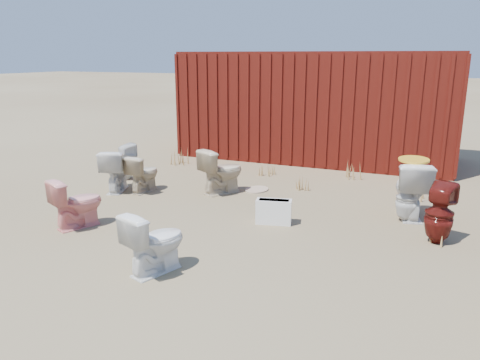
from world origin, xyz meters
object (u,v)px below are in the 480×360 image
at_px(toilet_front_maroon, 439,213).
at_px(toilet_back_e, 407,198).
at_px(loose_tank, 274,212).
at_px(toilet_back_beige_right, 222,171).
at_px(toilet_back_beige_left, 143,173).
at_px(shipping_container, 317,105).
at_px(toilet_back_yellowlid, 411,189).
at_px(toilet_front_a, 116,170).
at_px(toilet_front_pink, 77,203).
at_px(toilet_back_a, 127,162).
at_px(toilet_front_c, 155,242).

bearing_deg(toilet_front_maroon, toilet_back_e, -42.49).
bearing_deg(loose_tank, toilet_back_beige_right, 127.47).
bearing_deg(toilet_back_e, toilet_front_maroon, 140.24).
bearing_deg(toilet_back_e, toilet_back_beige_left, 20.95).
bearing_deg(shipping_container, toilet_back_beige_right, -101.77).
relative_size(toilet_back_beige_right, loose_tank, 1.57).
height_order(toilet_back_e, loose_tank, toilet_back_e).
relative_size(toilet_front_maroon, toilet_back_yellowlid, 0.92).
distance_m(toilet_front_a, toilet_back_e, 4.83).
relative_size(toilet_front_pink, toilet_back_e, 1.00).
relative_size(toilet_back_beige_left, loose_tank, 1.30).
xyz_separation_m(toilet_front_maroon, toilet_back_a, (-5.55, 1.10, -0.04)).
relative_size(toilet_front_maroon, toilet_back_a, 1.12).
distance_m(toilet_front_c, toilet_back_beige_left, 3.26).
distance_m(toilet_front_a, toilet_back_beige_left, 0.49).
distance_m(toilet_front_c, toilet_back_e, 3.70).
xyz_separation_m(toilet_front_c, toilet_back_a, (-2.70, 3.20, -0.01)).
relative_size(toilet_front_pink, toilet_back_beige_left, 1.08).
relative_size(toilet_back_beige_left, toilet_back_e, 0.93).
bearing_deg(toilet_front_a, toilet_front_maroon, 155.94).
distance_m(toilet_front_c, toilet_front_maroon, 3.54).
relative_size(toilet_front_c, toilet_back_yellowlid, 0.83).
bearing_deg(shipping_container, toilet_back_yellowlid, -57.57).
bearing_deg(loose_tank, toilet_front_pink, -167.10).
distance_m(toilet_front_pink, toilet_front_maroon, 4.81).
xyz_separation_m(toilet_front_c, loose_tank, (0.70, 1.97, -0.18)).
height_order(toilet_back_beige_left, toilet_back_e, toilet_back_e).
height_order(toilet_front_pink, toilet_back_beige_left, toilet_front_pink).
relative_size(toilet_back_a, toilet_back_yellowlid, 0.82).
distance_m(shipping_container, toilet_front_a, 4.98).
distance_m(toilet_front_pink, toilet_back_beige_left, 1.85).
distance_m(shipping_container, toilet_front_c, 6.74).
distance_m(toilet_front_pink, toilet_front_c, 1.93).
height_order(toilet_front_pink, loose_tank, toilet_front_pink).
distance_m(toilet_front_a, toilet_back_yellowlid, 4.88).
bearing_deg(toilet_back_beige_left, toilet_front_c, 131.07).
height_order(toilet_front_c, toilet_back_e, toilet_front_c).
relative_size(toilet_front_a, toilet_back_beige_right, 0.95).
relative_size(toilet_front_a, toilet_back_e, 1.07).
bearing_deg(toilet_front_c, toilet_front_pink, -3.49).
relative_size(shipping_container, toilet_back_beige_right, 7.67).
bearing_deg(toilet_back_a, toilet_back_beige_left, 168.02).
xyz_separation_m(toilet_front_a, toilet_back_yellowlid, (4.85, 0.55, 0.05)).
bearing_deg(toilet_back_yellowlid, toilet_front_pink, 15.25).
bearing_deg(toilet_back_beige_right, toilet_front_c, 131.67).
xyz_separation_m(toilet_front_c, toilet_back_e, (2.43, 2.79, -0.01)).
bearing_deg(toilet_front_pink, toilet_back_e, -130.07).
distance_m(toilet_back_beige_left, toilet_back_e, 4.36).
relative_size(toilet_front_maroon, toilet_back_beige_left, 1.20).
height_order(toilet_back_a, toilet_back_e, same).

